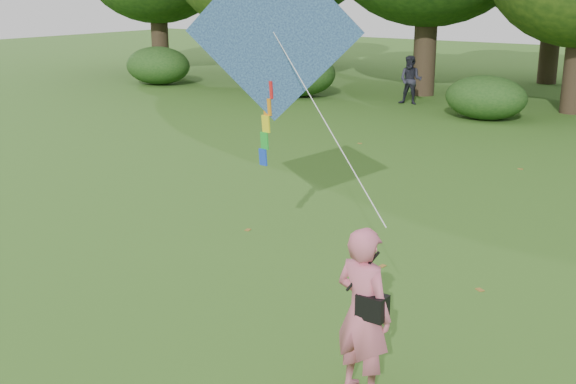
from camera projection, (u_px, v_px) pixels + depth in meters
The scene contains 6 objects.
ground at pixel (276, 382), 7.90m from camera, with size 100.00×100.00×0.00m, color #265114.
man_kite_flyer at pixel (363, 313), 7.45m from camera, with size 0.68×0.45×1.86m, color #CE6179.
bystander_left at pixel (411, 80), 26.33m from camera, with size 0.86×0.67×1.77m, color #23232F.
crossbody_bag at pixel (372, 306), 7.33m from camera, with size 0.43×0.20×0.72m.
flying_kite at pixel (273, 35), 10.34m from camera, with size 4.42×3.10×3.32m.
fallen_leaves at pixel (398, 272), 10.93m from camera, with size 10.02×14.80×0.01m.
Camera 1 is at (4.14, -5.68, 4.18)m, focal length 45.00 mm.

